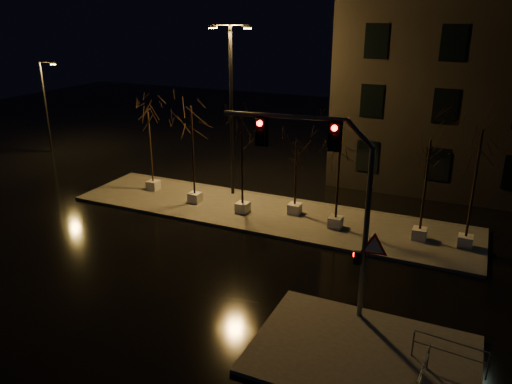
% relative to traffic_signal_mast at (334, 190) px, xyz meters
% --- Properties ---
extents(ground, '(90.00, 90.00, 0.00)m').
position_rel_traffic_signal_mast_xyz_m(ground, '(-5.75, 1.66, -4.80)').
color(ground, black).
rests_on(ground, ground).
extents(median, '(22.00, 5.00, 0.15)m').
position_rel_traffic_signal_mast_xyz_m(median, '(-5.75, 7.66, -4.72)').
color(median, '#4B4943').
rests_on(median, ground).
extents(sidewalk_corner, '(7.00, 5.00, 0.15)m').
position_rel_traffic_signal_mast_xyz_m(sidewalk_corner, '(1.75, -1.84, -4.72)').
color(sidewalk_corner, '#4B4943').
rests_on(sidewalk_corner, ground).
extents(tree_0, '(1.80, 1.80, 4.88)m').
position_rel_traffic_signal_mast_xyz_m(tree_0, '(-13.43, 8.15, -0.94)').
color(tree_0, silver).
rests_on(tree_0, median).
extents(tree_1, '(1.80, 1.80, 5.62)m').
position_rel_traffic_signal_mast_xyz_m(tree_1, '(-10.02, 7.35, -0.38)').
color(tree_1, silver).
rests_on(tree_1, median).
extents(tree_2, '(1.80, 1.80, 5.45)m').
position_rel_traffic_signal_mast_xyz_m(tree_2, '(-6.90, 7.13, -0.51)').
color(tree_2, silver).
rests_on(tree_2, median).
extents(tree_3, '(1.80, 1.80, 4.09)m').
position_rel_traffic_signal_mast_xyz_m(tree_3, '(-4.29, 8.13, -1.55)').
color(tree_3, silver).
rests_on(tree_3, median).
extents(tree_4, '(1.80, 1.80, 4.84)m').
position_rel_traffic_signal_mast_xyz_m(tree_4, '(-1.79, 7.28, -0.97)').
color(tree_4, silver).
rests_on(tree_4, median).
extents(tree_5, '(1.80, 1.80, 4.96)m').
position_rel_traffic_signal_mast_xyz_m(tree_5, '(2.22, 7.59, -0.88)').
color(tree_5, silver).
rests_on(tree_5, median).
extents(tree_6, '(1.80, 1.80, 5.66)m').
position_rel_traffic_signal_mast_xyz_m(tree_6, '(4.25, 7.60, -0.36)').
color(tree_6, silver).
rests_on(tree_6, median).
extents(traffic_signal_mast, '(5.76, 0.86, 7.08)m').
position_rel_traffic_signal_mast_xyz_m(traffic_signal_mast, '(0.00, 0.00, 0.00)').
color(traffic_signal_mast, slate).
rests_on(traffic_signal_mast, sidewalk_corner).
extents(streetlight_main, '(2.37, 0.89, 9.58)m').
position_rel_traffic_signal_mast_xyz_m(streetlight_main, '(-8.73, 9.56, 0.88)').
color(streetlight_main, black).
rests_on(streetlight_main, median).
extents(streetlight_far, '(1.32, 0.60, 6.88)m').
position_rel_traffic_signal_mast_xyz_m(streetlight_far, '(-25.99, 12.48, -1.02)').
color(streetlight_far, black).
rests_on(streetlight_far, ground).
extents(guard_rail_a, '(2.20, 0.28, 0.95)m').
position_rel_traffic_signal_mast_xyz_m(guard_rail_a, '(4.25, -1.46, -4.03)').
color(guard_rail_a, slate).
rests_on(guard_rail_a, sidewalk_corner).
extents(guard_rail_b, '(0.16, 1.93, 0.92)m').
position_rel_traffic_signal_mast_xyz_m(guard_rail_b, '(3.63, -2.71, -4.06)').
color(guard_rail_b, slate).
rests_on(guard_rail_b, sidewalk_corner).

